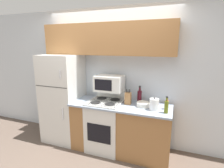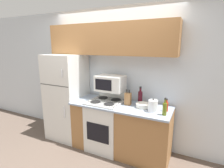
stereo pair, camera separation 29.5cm
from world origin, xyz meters
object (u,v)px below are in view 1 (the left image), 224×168
Objects in this scene: stove at (106,124)px; bottle_hot_sauce at (167,104)px; bowl at (143,104)px; microwave at (109,83)px; kettle at (154,104)px; knife_block at (128,98)px; bottle_olive_oil at (166,107)px; refrigerator at (63,98)px; bottle_wine_red at (140,96)px.

bottle_hot_sauce is (1.03, 0.03, 0.49)m from stove.
bowl is 0.37m from bottle_hot_sauce.
kettle is at bearing -12.96° from microwave.
microwave is 2.39× the size of kettle.
knife_block is at bearing 164.52° from kettle.
knife_block is 0.67m from bottle_olive_oil.
bottle_olive_oil is at bearing -5.10° from refrigerator.
stove is at bearing -177.44° from bowl.
bottle_olive_oil is (1.03, -0.14, 0.51)m from stove.
knife_block is 0.28m from bowl.
bottle_wine_red is (1.48, 0.17, 0.15)m from refrigerator.
bottle_olive_oil is at bearing -24.31° from bowl.
refrigerator is at bearing -173.29° from bottle_wine_red.
bottle_olive_oil is (1.01, -0.26, -0.23)m from microwave.
bottle_hot_sauce reaches higher than stove.
microwave reaches higher than knife_block.
stove is 1.15m from bottle_hot_sauce.
bottle_olive_oil is at bearing -14.38° from microwave.
bottle_wine_red reaches higher than stove.
bottle_hot_sauce is at bearing -0.10° from refrigerator.
bowl is at bearing -60.79° from bottle_wine_red.
microwave is (0.03, 0.12, 0.74)m from stove.
refrigerator reaches higher than microwave.
bottle_wine_red is (0.56, 0.21, 0.53)m from stove.
kettle is (0.46, -0.13, -0.01)m from knife_block.
knife_block is (0.37, -0.06, -0.22)m from microwave.
bottle_wine_red is at bearing 143.65° from bottle_olive_oil.
stove is at bearing -2.20° from refrigerator.
bottle_wine_red reaches higher than bottle_olive_oil.
knife_block is 1.18× the size of bowl.
microwave is at bearing 165.62° from bottle_olive_oil.
refrigerator is 3.47× the size of microwave.
bottle_olive_oil is 0.20m from kettle.
microwave is at bearing 170.24° from knife_block.
refrigerator reaches higher than bottle_hot_sauce.
knife_block reaches higher than stove.
microwave is 2.18× the size of bowl.
refrigerator is 6.39× the size of knife_block.
bottle_wine_red is 1.15× the size of bottle_olive_oil.
refrigerator is 1.97m from bottle_olive_oil.
kettle is at bearing -3.41° from refrigerator.
bottle_wine_red is at bearing 159.40° from bottle_hot_sauce.
bottle_wine_red reaches higher than bottle_hot_sauce.
bottle_hot_sauce is 0.77× the size of bottle_olive_oil.
kettle is at bearing -150.97° from bottle_hot_sauce.
bottle_olive_oil is at bearing -7.66° from stove.
bottle_hot_sauce is 0.17m from bottle_olive_oil.
stove is 0.80m from bowl.
knife_block is 1.02× the size of bottle_olive_oil.
stove is at bearing 172.34° from bottle_olive_oil.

